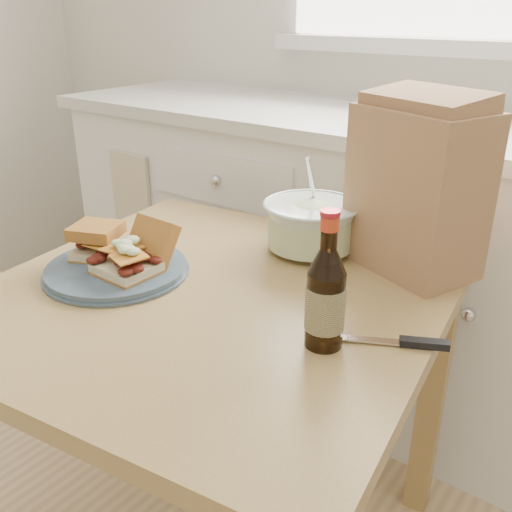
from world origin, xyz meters
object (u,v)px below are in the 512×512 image
Objects in this scene: dining_table at (213,337)px; beer_bottle at (326,297)px; coleslaw_bowl at (311,227)px; paper_bag at (417,192)px; plate at (117,269)px.

beer_bottle is (0.28, -0.03, 0.20)m from dining_table.
paper_bag reaches higher than coleslaw_bowl.
paper_bag is (0.27, 0.34, 0.27)m from dining_table.
paper_bag is (0.22, 0.05, 0.11)m from coleslaw_bowl.
plate reaches higher than dining_table.
dining_table is at bearing -173.93° from beer_bottle.
dining_table is 2.89× the size of paper_bag.
coleslaw_bowl reaches higher than plate.
plate is at bearing -164.20° from beer_bottle.
beer_bottle is at bearing -14.64° from dining_table.
coleslaw_bowl reaches higher than dining_table.
beer_bottle is (0.23, -0.33, 0.03)m from coleslaw_bowl.
plate is at bearing -172.60° from dining_table.
dining_table is 0.34m from beer_bottle.
coleslaw_bowl is 0.93× the size of beer_bottle.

